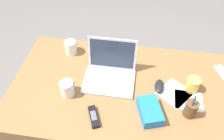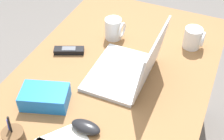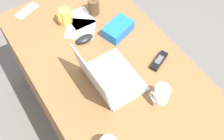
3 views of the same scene
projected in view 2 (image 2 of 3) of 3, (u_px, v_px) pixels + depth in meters
name	position (u px, v px, depth m)	size (l,w,h in m)	color
desk	(106.00, 140.00, 1.54)	(1.47, 0.83, 0.75)	olive
laptop	(129.00, 68.00, 1.30)	(0.33, 0.28, 0.25)	silver
computer_mouse	(86.00, 127.00, 1.11)	(0.06, 0.11, 0.04)	black
coffee_mug_tall	(114.00, 29.00, 1.51)	(0.08, 0.09, 0.11)	white
coffee_mug_spare	(193.00, 38.00, 1.46)	(0.08, 0.10, 0.10)	white
cordless_phone	(69.00, 50.00, 1.45)	(0.10, 0.15, 0.03)	black
snack_bag	(45.00, 97.00, 1.20)	(0.12, 0.18, 0.07)	blue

